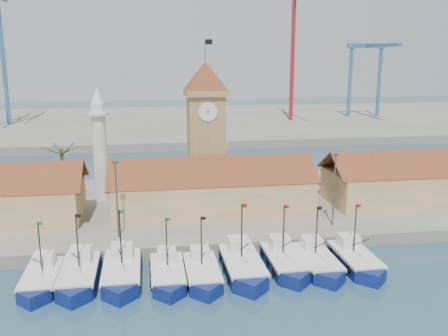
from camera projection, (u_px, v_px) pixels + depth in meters
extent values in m
plane|color=#1C384B|center=(239.00, 288.00, 48.49)|extent=(400.00, 400.00, 0.00)
cube|color=gray|center=(208.00, 207.00, 71.41)|extent=(140.00, 32.00, 1.50)
cube|color=gray|center=(173.00, 123.00, 154.09)|extent=(240.00, 80.00, 2.00)
cube|color=#0B1559|center=(42.00, 281.00, 48.96)|extent=(3.22, 7.28, 1.65)
cube|color=#0B1559|center=(34.00, 299.00, 45.46)|extent=(3.22, 3.22, 1.65)
cube|color=silver|center=(41.00, 273.00, 48.78)|extent=(3.28, 7.48, 0.32)
cube|color=silver|center=(44.00, 259.00, 50.36)|extent=(1.93, 2.02, 1.29)
cylinder|color=black|center=(40.00, 247.00, 48.64)|extent=(0.13, 0.13, 5.15)
cube|color=#197226|center=(40.00, 224.00, 48.13)|extent=(0.46, 0.02, 0.32)
cube|color=#0B1559|center=(79.00, 278.00, 49.55)|extent=(3.51, 7.94, 1.81)
cube|color=#0B1559|center=(74.00, 297.00, 45.73)|extent=(3.51, 3.51, 1.81)
cube|color=silver|center=(79.00, 270.00, 49.35)|extent=(3.58, 8.17, 0.35)
cube|color=silver|center=(80.00, 254.00, 51.08)|extent=(2.11, 2.21, 1.40)
cylinder|color=black|center=(77.00, 241.00, 49.19)|extent=(0.14, 0.14, 5.62)
cube|color=black|center=(78.00, 216.00, 48.64)|extent=(0.50, 0.02, 0.35)
cube|color=#0B1559|center=(122.00, 275.00, 50.19)|extent=(3.61, 8.18, 1.86)
cube|color=#0B1559|center=(120.00, 294.00, 46.25)|extent=(3.61, 3.61, 1.86)
cube|color=silver|center=(122.00, 266.00, 49.97)|extent=(3.69, 8.41, 0.36)
cube|color=silver|center=(122.00, 251.00, 51.76)|extent=(2.17, 2.27, 1.45)
cylinder|color=black|center=(120.00, 237.00, 49.82)|extent=(0.14, 0.14, 5.78)
cube|color=#197226|center=(122.00, 212.00, 49.25)|extent=(0.52, 0.02, 0.36)
cube|color=#0B1559|center=(168.00, 276.00, 50.06)|extent=(3.24, 7.32, 1.66)
cube|color=#0B1559|center=(170.00, 293.00, 46.54)|extent=(3.24, 3.24, 1.66)
cube|color=silver|center=(167.00, 268.00, 49.87)|extent=(3.30, 7.53, 0.32)
cube|color=silver|center=(166.00, 254.00, 51.47)|extent=(1.94, 2.03, 1.29)
cylinder|color=black|center=(167.00, 242.00, 49.73)|extent=(0.13, 0.13, 5.18)
cube|color=#197226|center=(168.00, 219.00, 49.23)|extent=(0.46, 0.02, 0.32)
cube|color=#0B1559|center=(202.00, 275.00, 50.31)|extent=(3.25, 7.36, 1.67)
cube|color=#0B1559|center=(207.00, 292.00, 46.77)|extent=(3.25, 3.25, 1.67)
cube|color=silver|center=(202.00, 267.00, 50.12)|extent=(3.32, 7.56, 0.33)
cube|color=silver|center=(200.00, 253.00, 51.72)|extent=(1.95, 2.04, 1.30)
cylinder|color=black|center=(201.00, 241.00, 49.98)|extent=(0.13, 0.13, 5.20)
cube|color=black|center=(203.00, 218.00, 49.47)|extent=(0.46, 0.02, 0.33)
cube|color=#0B1559|center=(242.00, 269.00, 51.65)|extent=(3.69, 8.35, 1.90)
cube|color=#0B1559|center=(251.00, 287.00, 47.63)|extent=(3.69, 3.69, 1.90)
cube|color=silver|center=(242.00, 260.00, 51.44)|extent=(3.76, 8.58, 0.37)
cube|color=silver|center=(239.00, 245.00, 53.26)|extent=(2.21, 2.32, 1.48)
cylinder|color=black|center=(242.00, 231.00, 51.28)|extent=(0.15, 0.15, 5.91)
cube|color=#A5140F|center=(244.00, 206.00, 50.70)|extent=(0.53, 0.02, 0.37)
cube|color=#0B1559|center=(284.00, 264.00, 52.87)|extent=(3.44, 7.79, 1.77)
cube|color=#0B1559|center=(295.00, 280.00, 49.12)|extent=(3.44, 3.44, 1.77)
cube|color=silver|center=(284.00, 256.00, 52.67)|extent=(3.51, 8.00, 0.34)
cube|color=silver|center=(280.00, 242.00, 54.36)|extent=(2.06, 2.16, 1.38)
cylinder|color=black|center=(284.00, 230.00, 52.52)|extent=(0.14, 0.14, 5.50)
cube|color=#A5140F|center=(287.00, 207.00, 51.98)|extent=(0.49, 0.02, 0.34)
cube|color=#0B1559|center=(317.00, 264.00, 52.84)|extent=(3.36, 7.61, 1.73)
cube|color=#0B1559|center=(330.00, 280.00, 49.18)|extent=(3.36, 3.36, 1.73)
cube|color=silver|center=(317.00, 257.00, 52.65)|extent=(3.43, 7.82, 0.34)
cube|color=silver|center=(311.00, 243.00, 54.31)|extent=(2.02, 2.11, 1.35)
cylinder|color=black|center=(317.00, 231.00, 52.50)|extent=(0.13, 0.13, 5.38)
cube|color=black|center=(320.00, 208.00, 51.98)|extent=(0.48, 0.02, 0.34)
cube|color=#0B1559|center=(355.00, 262.00, 53.37)|extent=(3.40, 7.69, 1.75)
cube|color=#0B1559|center=(371.00, 278.00, 49.67)|extent=(3.40, 3.40, 1.75)
cube|color=silver|center=(355.00, 254.00, 53.17)|extent=(3.47, 7.91, 0.34)
cube|color=silver|center=(349.00, 241.00, 54.84)|extent=(2.04, 2.14, 1.36)
cylinder|color=black|center=(355.00, 229.00, 53.02)|extent=(0.14, 0.14, 5.44)
cube|color=#A5140F|center=(359.00, 206.00, 52.49)|extent=(0.49, 0.02, 0.34)
cube|color=#DDB379|center=(212.00, 195.00, 66.89)|extent=(26.00, 10.00, 4.50)
cube|color=brown|center=(214.00, 172.00, 63.64)|extent=(27.04, 5.13, 3.21)
cube|color=brown|center=(209.00, 164.00, 68.45)|extent=(27.04, 5.13, 3.21)
cube|color=#DDB379|center=(432.00, 185.00, 71.78)|extent=(30.00, 10.00, 4.50)
cube|color=brown|center=(445.00, 163.00, 68.53)|extent=(31.20, 5.13, 3.21)
cube|color=brown|center=(425.00, 156.00, 73.34)|extent=(31.20, 5.13, 3.21)
cube|color=tan|center=(206.00, 148.00, 71.47)|extent=(5.00, 5.00, 15.00)
cube|color=tan|center=(206.00, 93.00, 69.69)|extent=(5.80, 5.80, 0.80)
pyramid|color=brown|center=(205.00, 76.00, 69.17)|extent=(5.80, 5.80, 4.00)
cylinder|color=white|center=(208.00, 112.00, 67.78)|extent=(2.60, 0.15, 2.60)
cube|color=black|center=(208.00, 112.00, 67.70)|extent=(0.08, 0.02, 1.00)
cube|color=black|center=(208.00, 112.00, 67.70)|extent=(0.80, 0.02, 0.08)
cylinder|color=#3F3F44|center=(205.00, 50.00, 68.38)|extent=(0.10, 0.10, 3.00)
cube|color=black|center=(209.00, 42.00, 68.21)|extent=(1.00, 0.03, 0.70)
cylinder|color=silver|center=(100.00, 152.00, 71.22)|extent=(2.00, 2.00, 14.00)
cylinder|color=silver|center=(98.00, 114.00, 69.97)|extent=(3.00, 3.00, 0.40)
cone|color=silver|center=(97.00, 95.00, 69.39)|extent=(1.80, 1.80, 2.40)
cylinder|color=brown|center=(63.00, 177.00, 69.21)|extent=(0.44, 0.44, 8.00)
cube|color=#2A531C|center=(72.00, 150.00, 68.56)|extent=(2.80, 0.35, 1.18)
cube|color=#2A531C|center=(68.00, 148.00, 69.62)|extent=(1.71, 2.60, 1.18)
cube|color=#2A531C|center=(58.00, 149.00, 69.41)|extent=(1.71, 2.60, 1.18)
cube|color=#2A531C|center=(51.00, 151.00, 68.13)|extent=(2.80, 0.35, 1.18)
cube|color=#2A531C|center=(55.00, 152.00, 67.07)|extent=(1.71, 2.60, 1.18)
cube|color=#2A531C|center=(65.00, 152.00, 67.29)|extent=(1.71, 2.60, 1.18)
cylinder|color=#3F3F44|center=(117.00, 200.00, 56.85)|extent=(0.20, 0.20, 9.00)
cube|color=#3F3F44|center=(115.00, 162.00, 55.85)|extent=(0.70, 0.25, 0.25)
cylinder|color=#3F3F44|center=(334.00, 190.00, 60.82)|extent=(0.20, 0.20, 9.00)
cube|color=#3F3F44|center=(336.00, 155.00, 59.83)|extent=(0.70, 0.25, 0.25)
cube|color=#33679C|center=(3.00, 61.00, 140.61)|extent=(1.00, 1.00, 36.08)
cube|color=#A31924|center=(293.00, 55.00, 150.17)|extent=(1.00, 1.00, 39.06)
cube|color=#33679C|center=(350.00, 82.00, 160.10)|extent=(0.90, 0.90, 22.00)
cube|color=#33679C|center=(379.00, 82.00, 161.63)|extent=(0.90, 0.90, 22.00)
cube|color=#33679C|center=(367.00, 46.00, 158.26)|extent=(13.00, 1.40, 1.40)
cube|color=#33679C|center=(382.00, 45.00, 148.64)|extent=(1.40, 22.00, 1.00)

